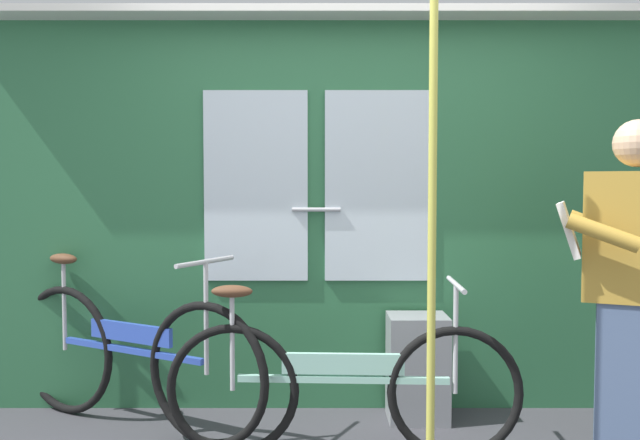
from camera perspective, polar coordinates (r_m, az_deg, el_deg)
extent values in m
cube|color=#2D6B42|center=(3.76, 2.59, 0.28)|extent=(4.56, 0.08, 2.26)
cube|color=silver|center=(3.72, -5.87, 3.03)|extent=(0.60, 0.02, 1.10)
cube|color=silver|center=(3.72, 4.94, 3.04)|extent=(0.60, 0.02, 1.10)
cylinder|color=#B2B2B7|center=(3.69, -0.47, 0.94)|extent=(0.28, 0.02, 0.02)
cube|color=silver|center=(3.79, 2.70, 17.89)|extent=(4.56, 0.28, 0.04)
torus|color=black|center=(3.22, 11.82, -14.88)|extent=(0.65, 0.07, 0.65)
torus|color=black|center=(3.23, -7.93, -14.80)|extent=(0.65, 0.07, 0.65)
cube|color=#9EDBC6|center=(3.16, 1.94, -14.02)|extent=(1.02, 0.08, 0.03)
cube|color=#9EDBC6|center=(3.14, 1.94, -12.69)|extent=(0.59, 0.05, 0.10)
cylinder|color=#B7B7BC|center=(3.16, -7.96, -10.64)|extent=(0.02, 0.02, 0.48)
ellipsoid|color=brown|center=(3.11, -7.99, -6.32)|extent=(0.20, 0.10, 0.06)
cylinder|color=#B7B7BC|center=(3.15, 11.87, -10.35)|extent=(0.02, 0.02, 0.52)
cylinder|color=#B7B7BC|center=(3.10, 11.92, -5.65)|extent=(0.04, 0.44, 0.02)
torus|color=black|center=(3.33, -10.20, -13.42)|extent=(0.67, 0.39, 0.74)
torus|color=black|center=(4.03, -21.91, -10.70)|extent=(0.67, 0.39, 0.74)
cube|color=#2D4CB2|center=(3.65, -16.66, -11.08)|extent=(0.87, 0.49, 0.03)
cube|color=#2D4CB2|center=(3.63, -16.68, -9.60)|extent=(0.51, 0.29, 0.10)
cylinder|color=#B7B7BC|center=(3.98, -21.98, -7.00)|extent=(0.02, 0.02, 0.53)
ellipsoid|color=brown|center=(3.95, -22.05, -3.23)|extent=(0.22, 0.17, 0.06)
cylinder|color=#B7B7BC|center=(3.27, -10.25, -8.63)|extent=(0.02, 0.02, 0.57)
cylinder|color=#B7B7BC|center=(3.22, -10.29, -3.68)|extent=(0.23, 0.40, 0.02)
cube|color=slate|center=(3.33, 25.92, -13.28)|extent=(0.35, 0.28, 0.79)
cube|color=#B78C33|center=(3.21, 26.19, -1.38)|extent=(0.49, 0.35, 0.59)
sphere|color=tan|center=(3.21, 26.36, 6.16)|extent=(0.21, 0.21, 0.21)
cube|color=silver|center=(3.20, 21.19, -0.76)|extent=(0.23, 0.36, 0.26)
cylinder|color=#B78C33|center=(3.00, 23.80, -1.04)|extent=(0.31, 0.18, 0.17)
cylinder|color=#B78C33|center=(3.40, 23.61, -0.60)|extent=(0.31, 0.18, 0.17)
cube|color=gray|center=(3.72, 8.55, -12.87)|extent=(0.33, 0.28, 0.59)
cylinder|color=#C6C14C|center=(2.72, 9.84, -0.77)|extent=(0.04, 0.04, 2.26)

